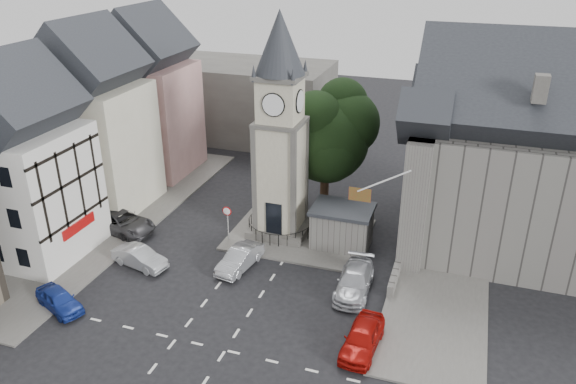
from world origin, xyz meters
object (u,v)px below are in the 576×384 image
(stone_shelter, at_px, (342,227))
(clock_tower, at_px, (280,130))
(car_east_red, at_px, (362,338))
(car_west_blue, at_px, (59,300))
(pedestrian, at_px, (412,255))

(stone_shelter, bearing_deg, clock_tower, 174.16)
(stone_shelter, height_order, car_east_red, stone_shelter)
(car_west_blue, distance_m, car_east_red, 18.10)
(stone_shelter, xyz_separation_m, car_east_red, (3.70, -10.50, -0.81))
(car_east_red, xyz_separation_m, pedestrian, (1.48, 9.48, 0.04))
(clock_tower, height_order, car_east_red, clock_tower)
(car_east_red, bearing_deg, pedestrian, 85.19)
(stone_shelter, height_order, car_west_blue, stone_shelter)
(clock_tower, height_order, pedestrian, clock_tower)
(clock_tower, xyz_separation_m, pedestrian, (9.98, -1.51, -7.34))
(stone_shelter, relative_size, car_east_red, 0.99)
(pedestrian, bearing_deg, car_east_red, 56.85)
(car_east_red, height_order, pedestrian, pedestrian)
(car_east_red, bearing_deg, stone_shelter, 113.48)
(pedestrian, bearing_deg, car_west_blue, 6.80)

